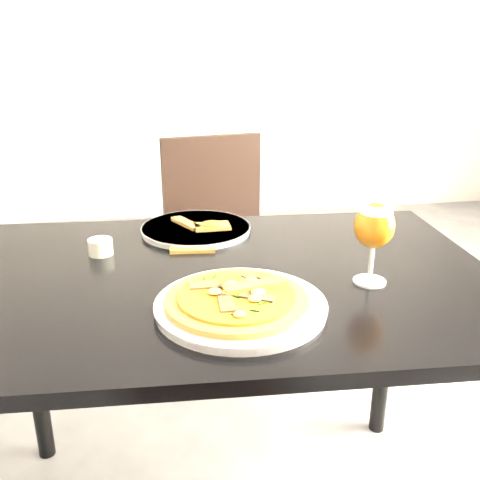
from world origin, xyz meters
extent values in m
cube|color=beige|center=(0.00, 3.00, 1.40)|extent=(5.00, 0.04, 2.80)
cube|color=black|center=(-0.03, 0.21, 0.73)|extent=(1.24, 0.86, 0.03)
cylinder|color=black|center=(-0.56, 0.58, 0.36)|extent=(0.05, 0.05, 0.72)
cylinder|color=black|center=(0.52, 0.52, 0.36)|extent=(0.05, 0.05, 0.72)
cube|color=black|center=(0.08, 0.98, 0.44)|extent=(0.48, 0.48, 0.04)
cylinder|color=black|center=(-0.05, 0.79, 0.21)|extent=(0.04, 0.04, 0.42)
cylinder|color=black|center=(0.28, 0.85, 0.21)|extent=(0.04, 0.04, 0.42)
cylinder|color=black|center=(-0.11, 1.12, 0.21)|extent=(0.04, 0.04, 0.42)
cylinder|color=black|center=(0.22, 1.18, 0.21)|extent=(0.04, 0.04, 0.42)
cube|color=black|center=(0.05, 1.17, 0.69)|extent=(0.39, 0.10, 0.41)
cylinder|color=silver|center=(-0.02, 0.03, 0.76)|extent=(0.40, 0.40, 0.02)
cylinder|color=olive|center=(-0.03, 0.03, 0.77)|extent=(0.27, 0.27, 0.01)
cylinder|color=#BC480F|center=(-0.03, 0.03, 0.78)|extent=(0.22, 0.22, 0.01)
cube|color=#48331F|center=(0.00, 0.03, 0.79)|extent=(0.05, 0.03, 0.00)
cube|color=#48331F|center=(0.00, 0.07, 0.79)|extent=(0.05, 0.06, 0.00)
cube|color=#48331F|center=(-0.05, 0.10, 0.79)|extent=(0.04, 0.06, 0.00)
cube|color=#48331F|center=(-0.06, 0.04, 0.79)|extent=(0.06, 0.05, 0.00)
cube|color=#48331F|center=(-0.08, 0.01, 0.79)|extent=(0.06, 0.05, 0.00)
cube|color=#48331F|center=(-0.05, -0.03, 0.79)|extent=(0.04, 0.06, 0.00)
cube|color=#48331F|center=(-0.01, 0.01, 0.79)|extent=(0.05, 0.06, 0.00)
ellipsoid|color=#EADC4C|center=(-0.01, 0.04, 0.79)|extent=(0.03, 0.03, 0.01)
ellipsoid|color=#EADC4C|center=(-0.01, 0.10, 0.79)|extent=(0.03, 0.03, 0.01)
ellipsoid|color=#EADC4C|center=(-0.04, 0.05, 0.79)|extent=(0.03, 0.03, 0.01)
ellipsoid|color=#EADC4C|center=(-0.10, 0.05, 0.79)|extent=(0.03, 0.03, 0.01)
ellipsoid|color=#EADC4C|center=(-0.05, 0.02, 0.79)|extent=(0.03, 0.03, 0.01)
ellipsoid|color=#EADC4C|center=(-0.05, -0.03, 0.79)|extent=(0.03, 0.03, 0.01)
ellipsoid|color=#EADC4C|center=(-0.02, 0.02, 0.79)|extent=(0.03, 0.03, 0.01)
ellipsoid|color=#EADC4C|center=(0.03, 0.01, 0.79)|extent=(0.03, 0.03, 0.01)
cube|color=#154B0D|center=(-0.03, 0.05, 0.79)|extent=(0.01, 0.02, 0.00)
cube|color=#154B0D|center=(-0.04, 0.08, 0.79)|extent=(0.01, 0.02, 0.00)
cube|color=#154B0D|center=(-0.08, 0.09, 0.79)|extent=(0.01, 0.02, 0.00)
cube|color=#154B0D|center=(-0.06, 0.04, 0.79)|extent=(0.02, 0.01, 0.00)
cube|color=#154B0D|center=(-0.09, 0.02, 0.79)|extent=(0.02, 0.01, 0.00)
cube|color=#154B0D|center=(-0.04, 0.02, 0.79)|extent=(0.02, 0.01, 0.00)
cube|color=#154B0D|center=(-0.05, -0.01, 0.79)|extent=(0.01, 0.02, 0.00)
cube|color=#154B0D|center=(-0.02, -0.04, 0.79)|extent=(0.01, 0.02, 0.00)
cube|color=#154B0D|center=(-0.01, 0.01, 0.79)|extent=(0.01, 0.02, 0.00)
cube|color=#154B0D|center=(0.02, 0.01, 0.79)|extent=(0.02, 0.01, 0.00)
cube|color=#154B0D|center=(-0.02, 0.03, 0.79)|extent=(0.02, 0.01, 0.00)
cube|color=#154B0D|center=(0.00, 0.06, 0.79)|extent=(0.02, 0.01, 0.00)
cube|color=olive|center=(0.01, 0.05, 0.79)|extent=(0.13, 0.05, 0.01)
cylinder|color=silver|center=(-0.07, 0.49, 0.76)|extent=(0.35, 0.35, 0.02)
cube|color=olive|center=(-0.09, 0.51, 0.77)|extent=(0.08, 0.11, 0.01)
cube|color=olive|center=(-0.03, 0.47, 0.77)|extent=(0.10, 0.06, 0.01)
cylinder|color=#BC480F|center=(-0.03, 0.47, 0.78)|extent=(0.05, 0.05, 0.00)
cube|color=olive|center=(-0.09, 0.35, 0.75)|extent=(0.11, 0.03, 0.01)
cylinder|color=silver|center=(-0.31, 0.37, 0.77)|extent=(0.06, 0.06, 0.04)
cylinder|color=gold|center=(-0.31, 0.37, 0.78)|extent=(0.05, 0.05, 0.01)
cylinder|color=silver|center=(0.27, 0.11, 0.75)|extent=(0.07, 0.07, 0.00)
cylinder|color=silver|center=(0.27, 0.11, 0.79)|extent=(0.01, 0.01, 0.07)
ellipsoid|color=#A05A0F|center=(0.27, 0.11, 0.88)|extent=(0.08, 0.08, 0.09)
cylinder|color=white|center=(0.27, 0.11, 0.91)|extent=(0.07, 0.07, 0.02)
camera|label=1|loc=(-0.17, -0.86, 1.23)|focal=40.00mm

